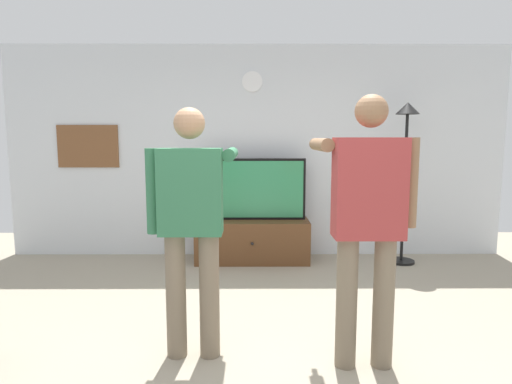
% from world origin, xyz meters
% --- Properties ---
extents(ground_plane, '(8.40, 8.40, 0.00)m').
position_xyz_m(ground_plane, '(0.00, 0.00, 0.00)').
color(ground_plane, '#9E937F').
extents(back_wall, '(6.40, 0.10, 2.70)m').
position_xyz_m(back_wall, '(0.00, 2.95, 1.35)').
color(back_wall, silver).
rests_on(back_wall, ground_plane).
extents(tv_stand, '(1.40, 0.55, 0.52)m').
position_xyz_m(tv_stand, '(-0.05, 2.60, 0.26)').
color(tv_stand, brown).
rests_on(tv_stand, ground_plane).
extents(television, '(1.32, 0.07, 0.76)m').
position_xyz_m(television, '(-0.05, 2.65, 0.90)').
color(television, black).
rests_on(television, tv_stand).
extents(wall_clock, '(0.26, 0.03, 0.26)m').
position_xyz_m(wall_clock, '(-0.05, 2.89, 2.24)').
color(wall_clock, white).
extents(framed_picture, '(0.78, 0.04, 0.54)m').
position_xyz_m(framed_picture, '(-2.16, 2.90, 1.43)').
color(framed_picture, brown).
extents(floor_lamp, '(0.32, 0.32, 1.95)m').
position_xyz_m(floor_lamp, '(1.79, 2.52, 1.40)').
color(floor_lamp, black).
rests_on(floor_lamp, ground_plane).
extents(person_standing_nearer_lamp, '(0.60, 0.78, 1.74)m').
position_xyz_m(person_standing_nearer_lamp, '(-0.46, 0.27, 0.99)').
color(person_standing_nearer_lamp, '#7A6B56').
rests_on(person_standing_nearer_lamp, ground_plane).
extents(person_standing_nearer_couch, '(0.63, 0.78, 1.81)m').
position_xyz_m(person_standing_nearer_couch, '(0.71, 0.12, 1.04)').
color(person_standing_nearer_couch, '#7A6B56').
rests_on(person_standing_nearer_couch, ground_plane).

